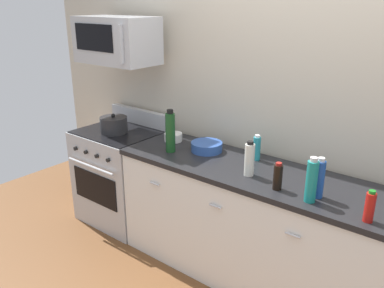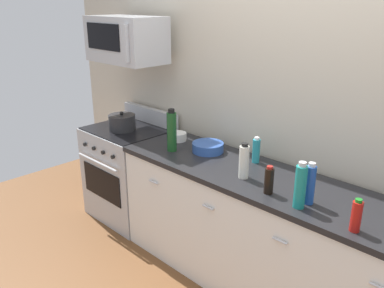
% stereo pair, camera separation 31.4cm
% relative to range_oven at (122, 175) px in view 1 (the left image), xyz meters
% --- Properties ---
extents(ground_plane, '(6.75, 6.75, 0.00)m').
position_rel_range_oven_xyz_m(ground_plane, '(1.64, -0.00, -0.47)').
color(ground_plane, brown).
extents(back_wall, '(5.62, 0.10, 2.70)m').
position_rel_range_oven_xyz_m(back_wall, '(1.64, 0.41, 0.88)').
color(back_wall, beige).
rests_on(back_wall, ground_plane).
extents(counter_unit, '(2.53, 0.66, 0.92)m').
position_rel_range_oven_xyz_m(counter_unit, '(1.64, -0.00, -0.01)').
color(counter_unit, white).
rests_on(counter_unit, ground_plane).
extents(range_oven, '(0.76, 0.69, 1.07)m').
position_rel_range_oven_xyz_m(range_oven, '(0.00, 0.00, 0.00)').
color(range_oven, '#B7BABF').
rests_on(range_oven, ground_plane).
extents(microwave, '(0.74, 0.44, 0.40)m').
position_rel_range_oven_xyz_m(microwave, '(0.00, 0.04, 1.28)').
color(microwave, '#B7BABF').
extents(bottle_soy_sauce_dark, '(0.06, 0.06, 0.19)m').
position_rel_range_oven_xyz_m(bottle_soy_sauce_dark, '(1.74, -0.18, 0.54)').
color(bottle_soy_sauce_dark, black).
rests_on(bottle_soy_sauce_dark, countertop_slab).
extents(bottle_sparkling_teal, '(0.07, 0.07, 0.29)m').
position_rel_range_oven_xyz_m(bottle_sparkling_teal, '(1.97, -0.21, 0.59)').
color(bottle_sparkling_teal, '#197F7A').
rests_on(bottle_sparkling_teal, countertop_slab).
extents(bottle_vinegar_white, '(0.07, 0.07, 0.25)m').
position_rel_range_oven_xyz_m(bottle_vinegar_white, '(1.48, -0.10, 0.57)').
color(bottle_vinegar_white, silver).
rests_on(bottle_vinegar_white, countertop_slab).
extents(bottle_wine_green, '(0.08, 0.08, 0.35)m').
position_rel_range_oven_xyz_m(bottle_wine_green, '(0.73, -0.09, 0.62)').
color(bottle_wine_green, '#19471E').
rests_on(bottle_wine_green, countertop_slab).
extents(bottle_dish_soap, '(0.06, 0.06, 0.20)m').
position_rel_range_oven_xyz_m(bottle_dish_soap, '(1.37, 0.18, 0.55)').
color(bottle_dish_soap, teal).
rests_on(bottle_dish_soap, countertop_slab).
extents(bottle_hot_sauce_red, '(0.06, 0.06, 0.19)m').
position_rel_range_oven_xyz_m(bottle_hot_sauce_red, '(2.32, -0.23, 0.54)').
color(bottle_hot_sauce_red, '#B21914').
rests_on(bottle_hot_sauce_red, countertop_slab).
extents(bottle_soda_blue, '(0.06, 0.06, 0.27)m').
position_rel_range_oven_xyz_m(bottle_soda_blue, '(1.98, -0.12, 0.58)').
color(bottle_soda_blue, '#1E4CA5').
rests_on(bottle_soda_blue, countertop_slab).
extents(bowl_white_ceramic, '(0.16, 0.16, 0.07)m').
position_rel_range_oven_xyz_m(bowl_white_ceramic, '(0.58, 0.11, 0.49)').
color(bowl_white_ceramic, white).
rests_on(bowl_white_ceramic, countertop_slab).
extents(bowl_blue_mixing, '(0.26, 0.26, 0.07)m').
position_rel_range_oven_xyz_m(bowl_blue_mixing, '(0.96, 0.10, 0.49)').
color(bowl_blue_mixing, '#2D519E').
rests_on(bowl_blue_mixing, countertop_slab).
extents(stockpot, '(0.25, 0.25, 0.18)m').
position_rel_range_oven_xyz_m(stockpot, '(0.00, -0.05, 0.53)').
color(stockpot, '#262628').
rests_on(stockpot, range_oven).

